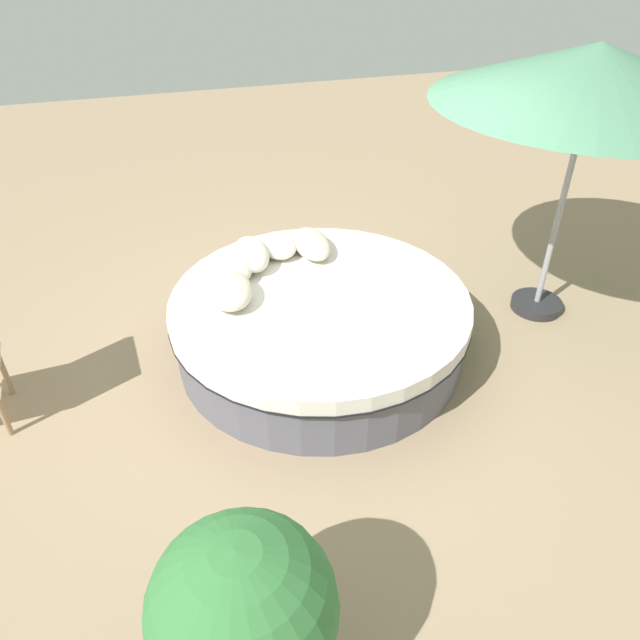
{
  "coord_description": "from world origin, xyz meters",
  "views": [
    {
      "loc": [
        -3.67,
        1.06,
        3.07
      ],
      "look_at": [
        0.0,
        0.0,
        0.32
      ],
      "focal_mm": 33.92,
      "sensor_mm": 36.0,
      "label": 1
    }
  ],
  "objects": [
    {
      "name": "ground_plane",
      "position": [
        0.0,
        0.0,
        0.0
      ],
      "size": [
        16.0,
        16.0,
        0.0
      ],
      "primitive_type": "plane",
      "color": "#9E8466"
    },
    {
      "name": "throw_pillow_4",
      "position": [
        0.15,
        0.67,
        0.62
      ],
      "size": [
        0.53,
        0.36,
        0.19
      ],
      "primitive_type": "ellipsoid",
      "color": "beige",
      "rests_on": "round_bed"
    },
    {
      "name": "planter",
      "position": [
        -2.32,
        1.0,
        0.6
      ],
      "size": [
        0.8,
        0.8,
        1.06
      ],
      "color": "#4C4C51",
      "rests_on": "ground_plane"
    },
    {
      "name": "throw_pillow_0",
      "position": [
        0.7,
        -0.13,
        0.61
      ],
      "size": [
        0.55,
        0.29,
        0.16
      ],
      "primitive_type": "ellipsoid",
      "color": "beige",
      "rests_on": "round_bed"
    },
    {
      "name": "round_bed",
      "position": [
        0.0,
        0.0,
        0.27
      ],
      "size": [
        2.31,
        2.31,
        0.53
      ],
      "color": "#595966",
      "rests_on": "ground_plane"
    },
    {
      "name": "throw_pillow_2",
      "position": [
        0.62,
        0.41,
        0.63
      ],
      "size": [
        0.5,
        0.28,
        0.21
      ],
      "primitive_type": "ellipsoid",
      "color": "silver",
      "rests_on": "round_bed"
    },
    {
      "name": "throw_pillow_1",
      "position": [
        0.74,
        0.15,
        0.61
      ],
      "size": [
        0.41,
        0.3,
        0.16
      ],
      "primitive_type": "ellipsoid",
      "color": "silver",
      "rests_on": "round_bed"
    },
    {
      "name": "patio_umbrella",
      "position": [
        0.06,
        -2.02,
        1.99
      ],
      "size": [
        2.3,
        2.3,
        2.21
      ],
      "color": "#262628",
      "rests_on": "ground_plane"
    },
    {
      "name": "throw_pillow_3",
      "position": [
        0.43,
        0.63,
        0.62
      ],
      "size": [
        0.43,
        0.37,
        0.18
      ],
      "primitive_type": "ellipsoid",
      "color": "beige",
      "rests_on": "round_bed"
    }
  ]
}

